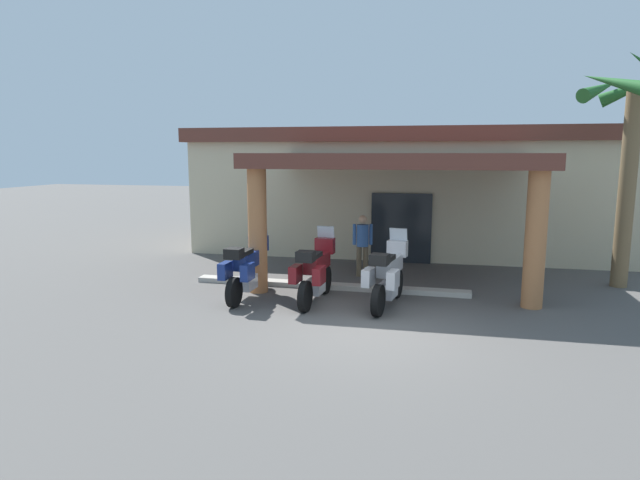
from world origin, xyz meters
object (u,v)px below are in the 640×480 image
motorcycle_blue (247,268)px  motorcycle_maroon (315,272)px  motorcycle_silver (388,275)px  motel_building (408,187)px  palm_tree_near_portico (633,127)px  pedestrian (363,241)px

motorcycle_blue → motorcycle_maroon: size_ratio=1.00×
motorcycle_silver → motorcycle_blue: bearing=99.6°
motorcycle_maroon → motel_building: bearing=-6.9°
motel_building → motorcycle_blue: (-2.95, -8.20, -1.38)m
motel_building → motorcycle_silver: 8.25m
motorcycle_silver → palm_tree_near_portico: palm_tree_near_portico is taller
motorcycle_silver → palm_tree_near_portico: 7.02m
motorcycle_blue → palm_tree_near_portico: 9.72m
motorcycle_silver → pedestrian: bearing=28.3°
motorcycle_blue → motorcycle_silver: (3.20, 0.07, 0.00)m
palm_tree_near_portico → motorcycle_blue: bearing=-159.4°
motorcycle_silver → motel_building: bearing=10.1°
palm_tree_near_portico → motorcycle_maroon: bearing=-155.5°
motorcycle_blue → motorcycle_maroon: same height
motel_building → motorcycle_silver: size_ratio=6.51×
motorcycle_blue → motorcycle_maroon: 1.60m
motel_building → palm_tree_near_portico: size_ratio=2.55×
motorcycle_maroon → pedestrian: pedestrian is taller
motorcycle_maroon → motorcycle_silver: (1.60, 0.03, 0.00)m
motel_building → motorcycle_maroon: bearing=-100.8°
motorcycle_silver → motorcycle_maroon: bearing=99.5°
motorcycle_maroon → pedestrian: (0.60, 2.79, 0.26)m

